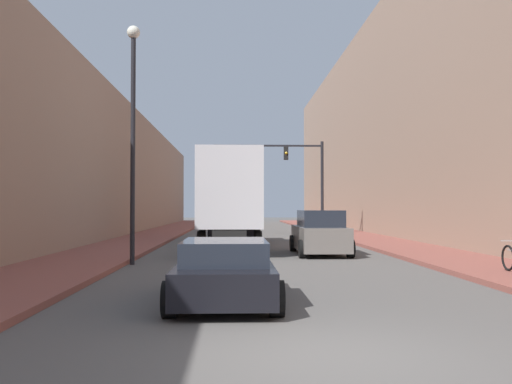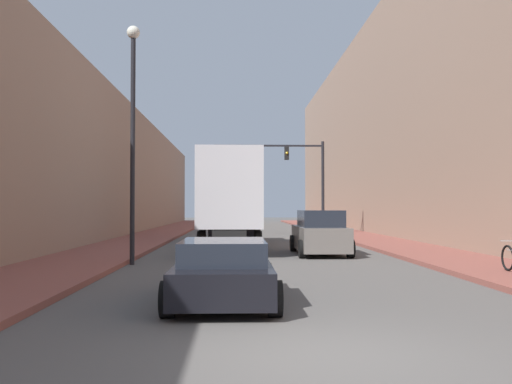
{
  "view_description": "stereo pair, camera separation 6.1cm",
  "coord_description": "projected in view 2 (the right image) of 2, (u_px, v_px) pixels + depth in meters",
  "views": [
    {
      "loc": [
        -1.25,
        -7.3,
        1.92
      ],
      "look_at": [
        -0.44,
        14.66,
        2.51
      ],
      "focal_mm": 40.0,
      "sensor_mm": 36.0,
      "label": 1
    },
    {
      "loc": [
        -1.19,
        -7.3,
        1.92
      ],
      "look_at": [
        -0.44,
        14.66,
        2.51
      ],
      "focal_mm": 40.0,
      "sensor_mm": 36.0,
      "label": 2
    }
  ],
  "objects": [
    {
      "name": "ground_plane",
      "position": [
        329.0,
        357.0,
        7.28
      ],
      "size": [
        200.0,
        200.0,
        0.0
      ],
      "primitive_type": "plane",
      "color": "#565451"
    },
    {
      "name": "sidewalk_right",
      "position": [
        353.0,
        235.0,
        37.48
      ],
      "size": [
        3.36,
        80.0,
        0.15
      ],
      "color": "brown",
      "rests_on": "ground"
    },
    {
      "name": "sidewalk_left",
      "position": [
        155.0,
        236.0,
        37.03
      ],
      "size": [
        3.36,
        80.0,
        0.15
      ],
      "color": "brown",
      "rests_on": "ground"
    },
    {
      "name": "building_right",
      "position": [
        423.0,
        120.0,
        37.84
      ],
      "size": [
        6.0,
        80.0,
        15.41
      ],
      "color": "#997A66",
      "rests_on": "ground"
    },
    {
      "name": "building_left",
      "position": [
        83.0,
        169.0,
        36.99
      ],
      "size": [
        6.0,
        80.0,
        8.85
      ],
      "color": "#997A66",
      "rests_on": "ground"
    },
    {
      "name": "semi_truck",
      "position": [
        231.0,
        198.0,
        27.11
      ],
      "size": [
        2.55,
        12.81,
        4.23
      ],
      "color": "silver",
      "rests_on": "ground"
    },
    {
      "name": "sedan_car",
      "position": [
        224.0,
        272.0,
        11.48
      ],
      "size": [
        2.12,
        4.41,
        1.26
      ],
      "color": "black",
      "rests_on": "ground"
    },
    {
      "name": "suv_car",
      "position": [
        320.0,
        234.0,
        23.14
      ],
      "size": [
        2.08,
        4.74,
        1.8
      ],
      "color": "slate",
      "rests_on": "ground"
    },
    {
      "name": "traffic_signal_gantry",
      "position": [
        296.0,
        169.0,
        38.62
      ],
      "size": [
        7.49,
        0.35,
        6.4
      ],
      "color": "black",
      "rests_on": "ground"
    },
    {
      "name": "street_lamp",
      "position": [
        133.0,
        114.0,
        19.15
      ],
      "size": [
        0.44,
        0.44,
        8.05
      ],
      "color": "black",
      "rests_on": "ground"
    }
  ]
}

